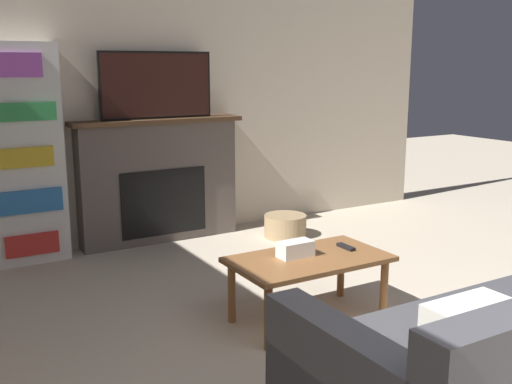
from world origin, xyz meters
TOP-DOWN VIEW (x-y plane):
  - wall_back at (0.00, 4.46)m, footprint 6.06×0.06m
  - fireplace at (-0.13, 4.32)m, footprint 1.56×0.28m
  - tv at (-0.13, 4.30)m, footprint 1.03×0.03m
  - coffee_table at (0.02, 2.16)m, footprint 0.99×0.56m
  - tissue_box at (-0.05, 2.21)m, footprint 0.22×0.12m
  - remote_control at (0.33, 2.19)m, footprint 0.04×0.15m
  - bookshelf at (-1.29, 4.29)m, footprint 0.62×0.29m
  - storage_basket at (0.93, 3.82)m, footprint 0.40×0.40m

SIDE VIEW (x-z plane):
  - storage_basket at x=0.93m, z-range 0.00..0.21m
  - coffee_table at x=0.02m, z-range 0.15..0.57m
  - remote_control at x=0.33m, z-range 0.42..0.44m
  - tissue_box at x=-0.05m, z-range 0.42..0.52m
  - fireplace at x=-0.13m, z-range 0.00..1.13m
  - bookshelf at x=-1.29m, z-range 0.00..1.77m
  - wall_back at x=0.00m, z-range 0.00..2.70m
  - tv at x=-0.13m, z-range 1.13..1.71m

